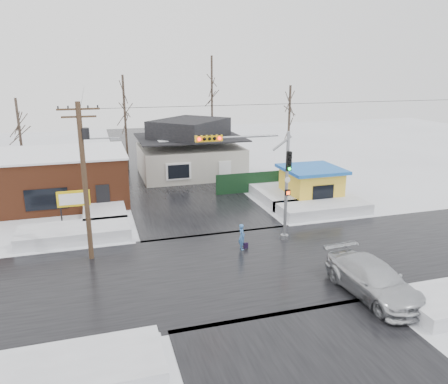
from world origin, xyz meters
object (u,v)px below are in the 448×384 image
object	(u,v)px
traffic_signal	(264,173)
utility_pole	(85,173)
pedestrian	(242,237)
car	(373,280)
kiosk	(311,184)
marquee_sign	(74,200)

from	to	relation	value
traffic_signal	utility_pole	bearing A→B (deg)	177.05
pedestrian	car	bearing A→B (deg)	-146.21
kiosk	car	world-z (taller)	kiosk
traffic_signal	kiosk	bearing A→B (deg)	44.84
utility_pole	car	world-z (taller)	utility_pole
marquee_sign	pedestrian	distance (m)	12.25
marquee_sign	kiosk	size ratio (longest dim) A/B	0.55
kiosk	car	distance (m)	15.53
traffic_signal	marquee_sign	bearing A→B (deg)	150.28
utility_pole	pedestrian	size ratio (longest dim) A/B	5.55
pedestrian	traffic_signal	bearing A→B (deg)	-62.85
kiosk	pedestrian	size ratio (longest dim) A/B	2.84
pedestrian	car	xyz separation A→B (m)	(4.26, -7.11, 0.03)
traffic_signal	car	distance (m)	9.07
marquee_sign	kiosk	world-z (taller)	kiosk
utility_pole	pedestrian	bearing A→B (deg)	-8.25
marquee_sign	pedestrian	bearing A→B (deg)	-36.51
utility_pole	car	bearing A→B (deg)	-32.80
car	pedestrian	bearing A→B (deg)	117.18
marquee_sign	kiosk	bearing A→B (deg)	1.55
marquee_sign	kiosk	distance (m)	18.51
traffic_signal	pedestrian	bearing A→B (deg)	-155.70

